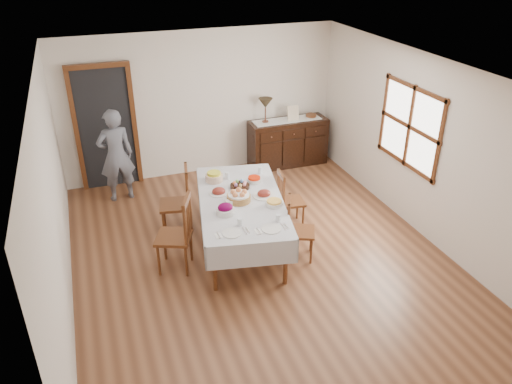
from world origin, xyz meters
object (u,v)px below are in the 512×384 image
object	(u,v)px
chair_right_far	(288,199)
chair_left_near	(178,233)
chair_right_near	(297,228)
person	(116,153)
chair_left_far	(178,201)
table_lamp	(265,104)
sideboard	(288,142)
dining_table	(241,205)

from	to	relation	value
chair_right_far	chair_left_near	bearing A→B (deg)	113.63
chair_right_near	person	distance (m)	3.35
chair_left_far	table_lamp	xyz separation A→B (m)	(2.04, 1.78, 0.72)
chair_right_near	person	world-z (taller)	person
sideboard	table_lamp	world-z (taller)	table_lamp
chair_left_far	table_lamp	distance (m)	2.80
chair_left_far	person	bearing A→B (deg)	-141.51
chair_left_far	table_lamp	bearing A→B (deg)	142.18
chair_left_far	person	world-z (taller)	person
chair_left_far	table_lamp	size ratio (longest dim) A/B	2.29
dining_table	chair_right_far	distance (m)	0.94
chair_right_near	sideboard	bearing A→B (deg)	4.40
sideboard	chair_right_near	bearing A→B (deg)	-110.56
chair_left_near	chair_right_far	xyz separation A→B (m)	(1.80, 0.54, -0.09)
person	table_lamp	xyz separation A→B (m)	(2.76, 0.39, 0.41)
chair_left_near	person	size ratio (longest dim) A/B	0.64
table_lamp	dining_table	bearing A→B (deg)	-117.56
chair_left_near	chair_right_near	xyz separation A→B (m)	(1.59, -0.29, -0.09)
chair_left_near	chair_right_near	distance (m)	1.61
chair_right_far	person	world-z (taller)	person
chair_left_far	person	size ratio (longest dim) A/B	0.62
chair_left_near	sideboard	bearing A→B (deg)	157.49
chair_left_near	chair_right_far	bearing A→B (deg)	129.50
dining_table	person	size ratio (longest dim) A/B	1.43
chair_left_far	person	xyz separation A→B (m)	(-0.72, 1.39, 0.31)
person	table_lamp	distance (m)	2.82
chair_left_near	sideboard	xyz separation A→B (m)	(2.69, 2.64, -0.10)
dining_table	sideboard	size ratio (longest dim) A/B	1.62
chair_left_far	person	distance (m)	1.60
sideboard	chair_right_far	bearing A→B (deg)	-112.72
chair_right_far	person	bearing A→B (deg)	60.17
sideboard	dining_table	bearing A→B (deg)	-125.62
person	table_lamp	bearing A→B (deg)	-179.26
chair_right_near	person	xyz separation A→B (m)	(-2.11, 2.58, 0.39)
chair_left_far	chair_right_far	distance (m)	1.65
chair_left_near	chair_right_far	size ratio (longest dim) A/B	1.21
chair_right_far	table_lamp	distance (m)	2.33
sideboard	person	world-z (taller)	person
person	dining_table	bearing A→B (deg)	118.12
chair_right_near	person	bearing A→B (deg)	64.35
person	chair_left_far	bearing A→B (deg)	110.09
dining_table	table_lamp	distance (m)	2.84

